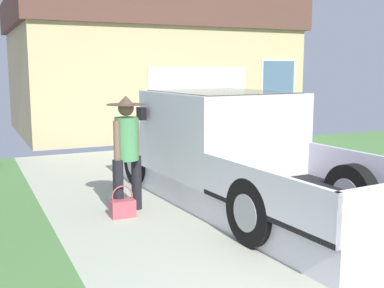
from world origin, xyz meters
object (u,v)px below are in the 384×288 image
(pickup_truck, at_px, (226,152))
(handbag, at_px, (123,207))
(house_with_garage, at_px, (146,66))
(person_with_hat, at_px, (127,146))

(pickup_truck, xyz_separation_m, handbag, (-1.73, -0.20, -0.61))
(handbag, bearing_deg, pickup_truck, 6.53)
(handbag, xyz_separation_m, house_with_garage, (3.64, 9.09, 1.96))
(pickup_truck, distance_m, house_with_garage, 9.20)
(pickup_truck, xyz_separation_m, house_with_garage, (1.91, 8.89, 1.35))
(handbag, bearing_deg, house_with_garage, 68.19)
(pickup_truck, height_order, person_with_hat, pickup_truck)
(pickup_truck, height_order, house_with_garage, house_with_garage)
(handbag, bearing_deg, person_with_hat, 54.62)
(person_with_hat, relative_size, house_with_garage, 0.19)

